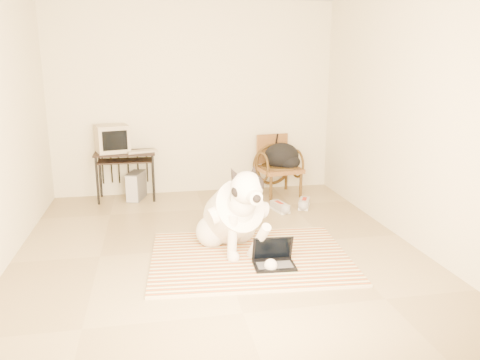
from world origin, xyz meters
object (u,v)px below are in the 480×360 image
object	(u,v)px
laptop	(274,258)
rattan_chair	(278,165)
dog	(233,215)
computer_desk	(125,159)
crt_monitor	(112,139)
backpack	(283,157)
pc_tower	(136,186)

from	to	relation	value
laptop	rattan_chair	size ratio (longest dim) A/B	0.46
dog	computer_desk	size ratio (longest dim) A/B	1.57
dog	computer_desk	world-z (taller)	dog
computer_desk	rattan_chair	size ratio (longest dim) A/B	0.96
dog	crt_monitor	size ratio (longest dim) A/B	2.57
computer_desk	backpack	distance (m)	2.19
rattan_chair	dog	bearing A→B (deg)	-116.64
rattan_chair	backpack	bearing A→B (deg)	-47.79
laptop	crt_monitor	distance (m)	3.12
pc_tower	laptop	bearing A→B (deg)	-62.83
dog	backpack	bearing A→B (deg)	61.29
pc_tower	rattan_chair	size ratio (longest dim) A/B	0.52
dog	pc_tower	world-z (taller)	dog
laptop	rattan_chair	xyz separation A→B (m)	(0.70, 2.43, 0.34)
crt_monitor	pc_tower	bearing A→B (deg)	-9.09
crt_monitor	backpack	xyz separation A→B (m)	(2.34, -0.22, -0.30)
laptop	computer_desk	distance (m)	2.96
pc_tower	backpack	bearing A→B (deg)	-4.75
crt_monitor	pc_tower	size ratio (longest dim) A/B	1.12
pc_tower	crt_monitor	bearing A→B (deg)	170.91
laptop	rattan_chair	distance (m)	2.55
crt_monitor	rattan_chair	xyz separation A→B (m)	(2.28, -0.15, -0.43)
dog	laptop	world-z (taller)	dog
computer_desk	backpack	size ratio (longest dim) A/B	1.64
backpack	laptop	bearing A→B (deg)	-107.68
laptop	pc_tower	size ratio (longest dim) A/B	0.89
crt_monitor	rattan_chair	world-z (taller)	crt_monitor
rattan_chair	backpack	size ratio (longest dim) A/B	1.71
crt_monitor	backpack	world-z (taller)	crt_monitor
computer_desk	pc_tower	distance (m)	0.41
dog	pc_tower	size ratio (longest dim) A/B	2.89
computer_desk	pc_tower	bearing A→B (deg)	-3.45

